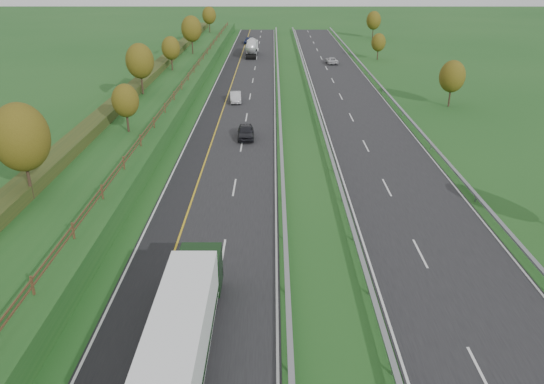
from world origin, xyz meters
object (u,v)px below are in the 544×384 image
Objects in this scene: car_silver_mid at (236,97)px; car_oncoming at (332,60)px; car_dark_near at (246,132)px; box_lorry at (181,339)px; car_small_far at (248,41)px; road_tanker at (252,47)px.

car_silver_mid reaches higher than car_oncoming.
car_dark_near is 1.05× the size of car_silver_mid.
box_lorry is at bearing -94.22° from car_dark_near.
car_oncoming is (17.47, 32.47, -0.10)m from car_silver_mid.
car_dark_near is at bearing 68.68° from car_oncoming.
car_dark_near is 0.96× the size of car_small_far.
road_tanker is 2.32× the size of car_small_far.
car_small_far is (-1.88, 118.62, -1.59)m from box_lorry.
box_lorry reaches higher than car_silver_mid.
car_small_far is (-1.59, 19.27, -1.12)m from road_tanker.
box_lorry is 3.37× the size of car_small_far.
box_lorry is 99.35m from road_tanker.
car_small_far is at bearing 89.84° from car_dark_near.
car_dark_near reaches higher than car_silver_mid.
car_silver_mid is (-1.11, 56.68, -1.56)m from box_lorry.
car_dark_near is at bearing -88.55° from road_tanker.
box_lorry is 3.51× the size of car_dark_near.
car_oncoming is at bearing -55.41° from car_small_far.
box_lorry is at bearing -89.83° from road_tanker.
car_dark_near is (1.53, -60.43, -1.03)m from road_tanker.
box_lorry is 56.71m from car_silver_mid.
car_silver_mid is 36.87m from car_oncoming.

